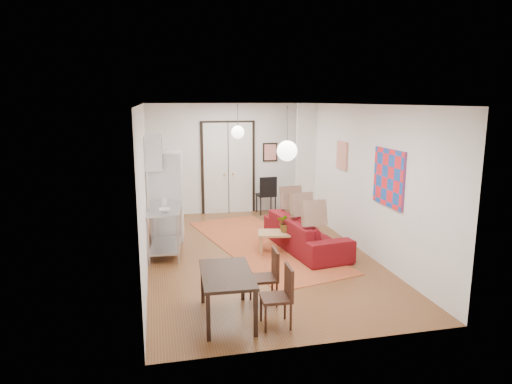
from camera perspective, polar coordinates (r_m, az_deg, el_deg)
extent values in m
plane|color=brown|center=(9.09, 0.11, -7.69)|extent=(7.00, 7.00, 0.00)
cube|color=white|center=(8.59, 0.12, 10.91)|extent=(4.20, 7.00, 0.02)
cube|color=white|center=(12.13, -3.54, 4.17)|extent=(4.20, 0.02, 2.90)
cube|color=white|center=(5.45, 8.27, -4.98)|extent=(4.20, 0.02, 2.90)
cube|color=white|center=(8.52, -13.80, 0.76)|extent=(0.02, 7.00, 2.90)
cube|color=white|center=(9.41, 12.70, 1.80)|extent=(0.02, 7.00, 2.90)
cube|color=silver|center=(12.12, -3.49, 2.97)|extent=(1.44, 0.06, 2.50)
cube|color=white|center=(11.65, 6.25, 3.83)|extent=(0.50, 0.10, 2.90)
cube|color=silver|center=(9.94, -12.74, 4.92)|extent=(0.35, 1.00, 0.70)
cube|color=red|center=(8.27, 16.27, 1.72)|extent=(0.05, 1.00, 1.00)
cube|color=#EFDEC7|center=(10.07, 10.72, 4.51)|extent=(0.05, 0.50, 0.60)
cube|color=red|center=(12.31, 1.78, 5.00)|extent=(0.40, 0.03, 0.50)
cube|color=olive|center=(10.43, -13.59, 5.45)|extent=(0.03, 0.44, 0.54)
sphere|color=white|center=(10.57, -2.29, 7.47)|extent=(0.30, 0.30, 0.30)
cylinder|color=black|center=(10.55, -2.31, 9.64)|extent=(0.01, 0.01, 0.50)
sphere|color=white|center=(6.69, 3.91, 5.15)|extent=(0.30, 0.30, 0.30)
cylinder|color=black|center=(6.66, 3.95, 8.57)|extent=(0.01, 0.01, 0.50)
cube|color=#C55C31|center=(9.62, 0.75, -6.57)|extent=(2.71, 4.85, 0.01)
imported|color=maroon|center=(9.30, 6.23, -5.12)|extent=(1.22, 2.42, 0.68)
cube|color=#AF8153|center=(9.11, 3.15, -5.15)|extent=(0.99, 0.68, 0.04)
cube|color=#AF8153|center=(8.88, 0.97, -6.93)|extent=(0.06, 0.06, 0.36)
cube|color=#AF8153|center=(9.10, 5.94, -6.54)|extent=(0.06, 0.06, 0.36)
cube|color=#AF8153|center=(9.26, 0.38, -6.16)|extent=(0.06, 0.06, 0.36)
cube|color=#AF8153|center=(9.46, 5.17, -5.82)|extent=(0.06, 0.06, 0.36)
imported|color=#2C6331|center=(9.07, 3.77, -3.80)|extent=(0.41, 0.37, 0.39)
cube|color=silver|center=(8.96, -11.37, -2.09)|extent=(0.73, 1.28, 0.04)
cube|color=silver|center=(9.16, -11.19, -6.57)|extent=(0.68, 1.24, 0.03)
cylinder|color=silver|center=(8.53, -12.95, -6.05)|extent=(0.04, 0.04, 0.92)
cylinder|color=silver|center=(8.54, -9.35, -5.89)|extent=(0.04, 0.04, 0.92)
cylinder|color=silver|center=(9.63, -12.94, -4.03)|extent=(0.04, 0.04, 0.92)
cylinder|color=silver|center=(9.64, -9.76, -3.89)|extent=(0.04, 0.04, 0.92)
imported|color=white|center=(8.66, -11.33, -2.24)|extent=(0.24, 0.24, 0.05)
imported|color=#558FB9|center=(9.18, -11.44, -1.01)|extent=(0.10, 0.10, 0.20)
cube|color=silver|center=(10.03, -11.08, -0.47)|extent=(0.73, 0.73, 1.90)
cube|color=black|center=(6.33, -3.67, -10.24)|extent=(0.74, 1.23, 0.04)
cube|color=black|center=(5.92, -5.74, -15.42)|extent=(0.05, 0.05, 0.62)
cube|color=black|center=(6.01, 0.17, -14.93)|extent=(0.05, 0.05, 0.62)
cube|color=black|center=(6.93, -6.89, -11.30)|extent=(0.05, 0.05, 0.62)
cube|color=black|center=(7.01, -1.89, -10.95)|extent=(0.05, 0.05, 0.62)
cube|color=#371D11|center=(6.85, 0.94, -10.73)|extent=(0.41, 0.40, 0.04)
cube|color=#371D11|center=(6.93, 0.60, -8.46)|extent=(0.06, 0.38, 0.41)
cylinder|color=#371D11|center=(6.74, -0.08, -12.93)|extent=(0.03, 0.03, 0.40)
cylinder|color=#371D11|center=(6.81, 2.61, -12.68)|extent=(0.03, 0.03, 0.40)
cylinder|color=#371D11|center=(7.04, -0.68, -11.83)|extent=(0.03, 0.03, 0.40)
cylinder|color=#371D11|center=(7.11, 1.89, -11.60)|extent=(0.03, 0.03, 0.40)
cube|color=#371D11|center=(6.22, 2.49, -13.10)|extent=(0.41, 0.40, 0.04)
cube|color=#371D11|center=(6.29, 2.08, -10.57)|extent=(0.06, 0.38, 0.41)
cylinder|color=#371D11|center=(6.13, 1.40, -15.57)|extent=(0.03, 0.03, 0.40)
cylinder|color=#371D11|center=(6.20, 4.36, -15.24)|extent=(0.03, 0.03, 0.40)
cylinder|color=#371D11|center=(6.42, 0.65, -14.24)|extent=(0.03, 0.03, 0.40)
cylinder|color=#371D11|center=(6.49, 3.48, -13.95)|extent=(0.03, 0.03, 0.40)
cube|color=black|center=(12.13, 1.25, -0.37)|extent=(0.48, 0.48, 0.04)
cube|color=black|center=(12.28, 1.02, 1.05)|extent=(0.47, 0.06, 0.50)
cylinder|color=black|center=(11.95, 0.54, -1.78)|extent=(0.03, 0.03, 0.50)
cylinder|color=black|center=(12.04, 2.41, -1.68)|extent=(0.03, 0.03, 0.50)
cylinder|color=black|center=(12.33, 0.11, -1.36)|extent=(0.03, 0.03, 0.50)
cylinder|color=black|center=(12.43, 1.93, -1.27)|extent=(0.03, 0.03, 0.50)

